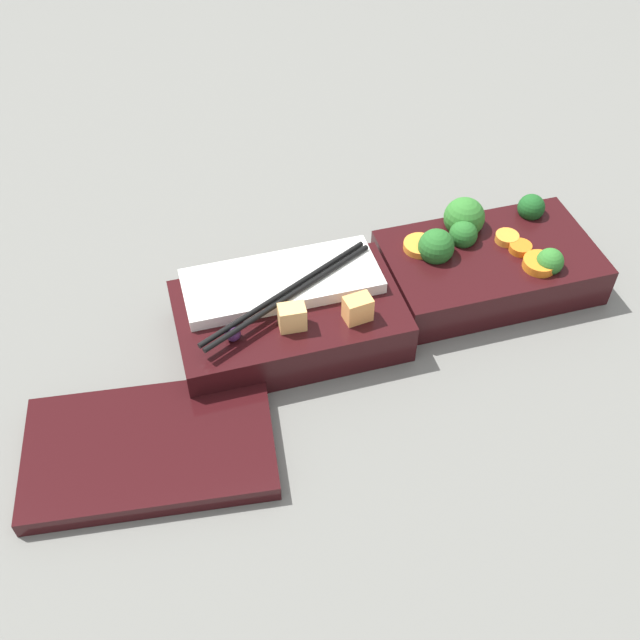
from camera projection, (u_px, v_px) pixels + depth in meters
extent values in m
plane|color=slate|center=(390.00, 307.00, 0.75)|extent=(3.00, 3.00, 0.00)
cube|color=black|center=(488.00, 267.00, 0.76)|extent=(0.21, 0.12, 0.04)
sphere|color=#19511E|center=(531.00, 207.00, 0.78)|extent=(0.03, 0.03, 0.03)
sphere|color=#2D7028|center=(550.00, 262.00, 0.72)|extent=(0.03, 0.03, 0.03)
sphere|color=#236023|center=(436.00, 247.00, 0.73)|extent=(0.04, 0.04, 0.04)
sphere|color=#2D7028|center=(464.00, 218.00, 0.76)|extent=(0.04, 0.04, 0.04)
sphere|color=#236023|center=(463.00, 234.00, 0.75)|extent=(0.03, 0.03, 0.03)
cylinder|color=orange|center=(420.00, 246.00, 0.74)|extent=(0.05, 0.05, 0.01)
cylinder|color=orange|center=(540.00, 264.00, 0.72)|extent=(0.03, 0.03, 0.01)
cylinder|color=orange|center=(507.00, 238.00, 0.75)|extent=(0.03, 0.03, 0.01)
cylinder|color=orange|center=(521.00, 249.00, 0.74)|extent=(0.03, 0.03, 0.01)
cube|color=black|center=(289.00, 321.00, 0.71)|extent=(0.21, 0.12, 0.04)
cube|color=white|center=(282.00, 281.00, 0.70)|extent=(0.18, 0.07, 0.01)
cube|color=#F4A356|center=(358.00, 309.00, 0.67)|extent=(0.03, 0.02, 0.02)
cube|color=#EAB266|center=(292.00, 317.00, 0.66)|extent=(0.03, 0.02, 0.02)
sphere|color=#381942|center=(233.00, 333.00, 0.66)|extent=(0.01, 0.01, 0.01)
cylinder|color=black|center=(286.00, 291.00, 0.68)|extent=(0.18, 0.09, 0.01)
cylinder|color=black|center=(291.00, 295.00, 0.68)|extent=(0.18, 0.09, 0.01)
cube|color=black|center=(150.00, 448.00, 0.62)|extent=(0.22, 0.15, 0.02)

